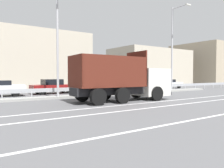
# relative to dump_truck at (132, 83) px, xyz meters

# --- Properties ---
(ground_plane) EXTENTS (320.00, 320.00, 0.00)m
(ground_plane) POSITION_rel_dump_truck_xyz_m (0.61, 1.66, -1.26)
(ground_plane) COLOR #565659
(lane_strip_0) EXTENTS (51.72, 0.16, 0.01)m
(lane_strip_0) POSITION_rel_dump_truck_xyz_m (-0.91, -1.76, -1.25)
(lane_strip_0) COLOR silver
(lane_strip_0) RESTS_ON ground_plane
(lane_strip_1) EXTENTS (51.72, 0.16, 0.01)m
(lane_strip_1) POSITION_rel_dump_truck_xyz_m (-0.91, -3.53, -1.25)
(lane_strip_1) COLOR silver
(lane_strip_1) RESTS_ON ground_plane
(lane_strip_2) EXTENTS (51.72, 0.16, 0.01)m
(lane_strip_2) POSITION_rel_dump_truck_xyz_m (-0.91, -6.96, -1.25)
(lane_strip_2) COLOR silver
(lane_strip_2) RESTS_ON ground_plane
(median_island) EXTENTS (28.45, 1.10, 0.18)m
(median_island) POSITION_rel_dump_truck_xyz_m (0.61, 4.38, -1.17)
(median_island) COLOR gray
(median_island) RESTS_ON ground_plane
(median_guardrail) EXTENTS (51.72, 0.09, 0.78)m
(median_guardrail) POSITION_rel_dump_truck_xyz_m (0.61, 5.48, -0.69)
(median_guardrail) COLOR #9EA0A5
(median_guardrail) RESTS_ON ground_plane
(dump_truck) EXTENTS (7.56, 2.92, 3.59)m
(dump_truck) POSITION_rel_dump_truck_xyz_m (0.00, 0.00, 0.00)
(dump_truck) COLOR silver
(dump_truck) RESTS_ON ground_plane
(median_road_sign) EXTENTS (0.81, 0.16, 2.24)m
(median_road_sign) POSITION_rel_dump_truck_xyz_m (4.58, 4.38, -0.05)
(median_road_sign) COLOR white
(median_road_sign) RESTS_ON ground_plane
(street_lamp_1) EXTENTS (0.71, 2.65, 10.91)m
(street_lamp_1) POSITION_rel_dump_truck_xyz_m (-4.09, 4.02, 4.75)
(street_lamp_1) COLOR #ADADB2
(street_lamp_1) RESTS_ON ground_plane
(street_lamp_2) EXTENTS (0.70, 2.34, 9.59)m
(street_lamp_2) POSITION_rel_dump_truck_xyz_m (9.71, 4.39, 4.04)
(street_lamp_2) COLOR #ADADB2
(street_lamp_2) RESTS_ON ground_plane
(parked_car_3) EXTENTS (4.38, 1.99, 1.46)m
(parked_car_3) POSITION_rel_dump_truck_xyz_m (-2.77, 9.13, -0.53)
(parked_car_3) COLOR maroon
(parked_car_3) RESTS_ON ground_plane
(parked_car_4) EXTENTS (4.40, 1.95, 1.34)m
(parked_car_4) POSITION_rel_dump_truck_xyz_m (3.31, 8.69, -0.57)
(parked_car_4) COLOR black
(parked_car_4) RESTS_ON ground_plane
(parked_car_5) EXTENTS (4.02, 2.29, 1.48)m
(parked_car_5) POSITION_rel_dump_truck_xyz_m (8.75, 8.82, -0.52)
(parked_car_5) COLOR black
(parked_car_5) RESTS_ON ground_plane
(parked_car_6) EXTENTS (4.57, 2.06, 1.28)m
(parked_car_6) POSITION_rel_dump_truck_xyz_m (13.70, 8.77, -0.58)
(parked_car_6) COLOR silver
(parked_car_6) RESTS_ON ground_plane
(background_building_0) EXTENTS (23.24, 9.46, 8.06)m
(background_building_0) POSITION_rel_dump_truck_xyz_m (-5.88, 20.85, 2.77)
(background_building_0) COLOR #B7AD99
(background_building_0) RESTS_ON ground_plane
(background_building_1) EXTENTS (15.98, 8.83, 7.05)m
(background_building_1) POSITION_rel_dump_truck_xyz_m (21.52, 20.19, 2.27)
(background_building_1) COLOR #B7AD99
(background_building_1) RESTS_ON ground_plane
(background_building_2) EXTENTS (23.33, 13.09, 9.47)m
(background_building_2) POSITION_rel_dump_truck_xyz_m (45.82, 19.98, 3.48)
(background_building_2) COLOR tan
(background_building_2) RESTS_ON ground_plane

